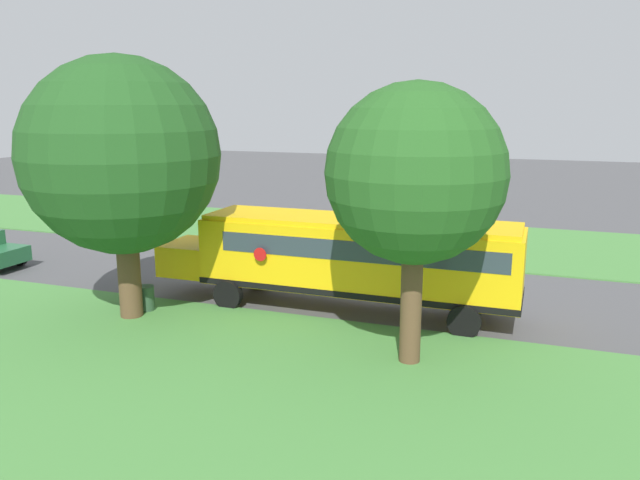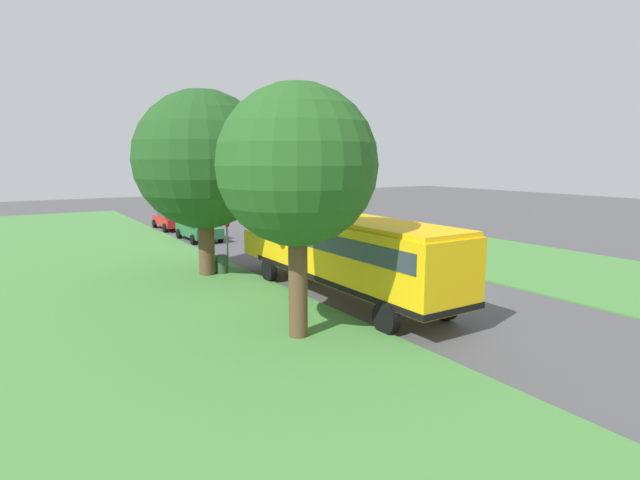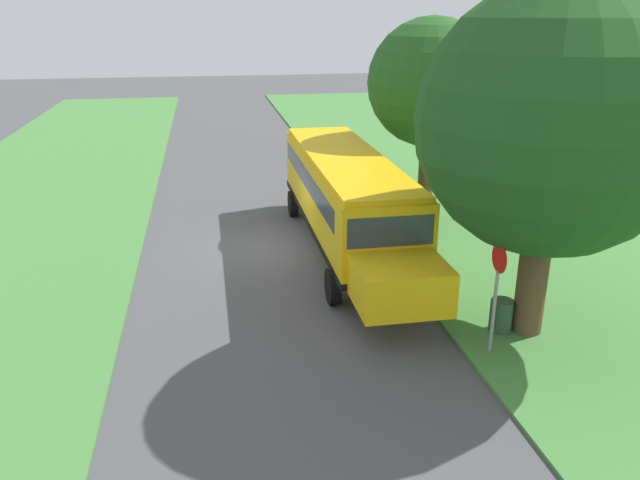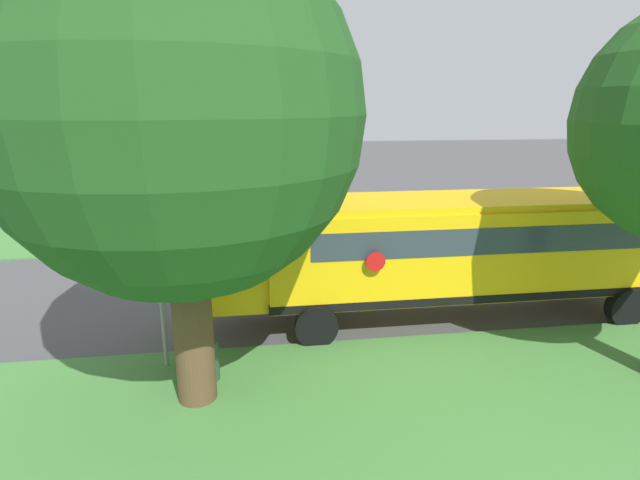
{
  "view_description": "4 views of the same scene",
  "coord_description": "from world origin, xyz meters",
  "px_view_note": "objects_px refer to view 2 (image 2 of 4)",
  "views": [
    {
      "loc": [
        -22.0,
        -5.29,
        6.85
      ],
      "look_at": [
        -0.38,
        2.48,
        1.79
      ],
      "focal_mm": 35.0,
      "sensor_mm": 36.0,
      "label": 1
    },
    {
      "loc": [
        -13.54,
        -14.59,
        5.27
      ],
      "look_at": [
        -2.37,
        2.96,
        1.91
      ],
      "focal_mm": 28.0,
      "sensor_mm": 36.0,
      "label": 2
    },
    {
      "loc": [
        1.6,
        19.65,
        7.56
      ],
      "look_at": [
        -1.28,
        3.83,
        1.62
      ],
      "focal_mm": 35.0,
      "sensor_mm": 36.0,
      "label": 3
    },
    {
      "loc": [
        -14.46,
        5.9,
        5.44
      ],
      "look_at": [
        -1.0,
        3.97,
        1.71
      ],
      "focal_mm": 28.0,
      "sensor_mm": 36.0,
      "label": 4
    }
  ],
  "objects_px": {
    "oak_tree_beside_bus": "(298,169)",
    "stop_sign": "(227,234)",
    "car_green_nearest": "(199,227)",
    "car_red_middle": "(171,218)",
    "oak_tree_roadside_mid": "(206,160)",
    "trash_bin": "(222,265)",
    "school_bus": "(345,249)"
  },
  "relations": [
    {
      "from": "oak_tree_beside_bus",
      "to": "stop_sign",
      "type": "height_order",
      "value": "oak_tree_beside_bus"
    },
    {
      "from": "car_green_nearest",
      "to": "stop_sign",
      "type": "height_order",
      "value": "stop_sign"
    },
    {
      "from": "car_red_middle",
      "to": "oak_tree_beside_bus",
      "type": "height_order",
      "value": "oak_tree_beside_bus"
    },
    {
      "from": "car_red_middle",
      "to": "oak_tree_beside_bus",
      "type": "xyz_separation_m",
      "value": [
        -3.68,
        -25.76,
        4.13
      ]
    },
    {
      "from": "oak_tree_beside_bus",
      "to": "oak_tree_roadside_mid",
      "type": "height_order",
      "value": "oak_tree_roadside_mid"
    },
    {
      "from": "stop_sign",
      "to": "trash_bin",
      "type": "height_order",
      "value": "stop_sign"
    },
    {
      "from": "car_green_nearest",
      "to": "oak_tree_roadside_mid",
      "type": "relative_size",
      "value": 0.53
    },
    {
      "from": "car_red_middle",
      "to": "oak_tree_beside_bus",
      "type": "bearing_deg",
      "value": -98.13
    },
    {
      "from": "oak_tree_beside_bus",
      "to": "trash_bin",
      "type": "height_order",
      "value": "oak_tree_beside_bus"
    },
    {
      "from": "oak_tree_roadside_mid",
      "to": "stop_sign",
      "type": "distance_m",
      "value": 3.81
    },
    {
      "from": "trash_bin",
      "to": "oak_tree_roadside_mid",
      "type": "bearing_deg",
      "value": 173.81
    },
    {
      "from": "oak_tree_beside_bus",
      "to": "trash_bin",
      "type": "xyz_separation_m",
      "value": [
        1.22,
        9.24,
        -4.56
      ]
    },
    {
      "from": "car_red_middle",
      "to": "stop_sign",
      "type": "relative_size",
      "value": 1.61
    },
    {
      "from": "trash_bin",
      "to": "school_bus",
      "type": "bearing_deg",
      "value": -68.48
    },
    {
      "from": "stop_sign",
      "to": "oak_tree_beside_bus",
      "type": "bearing_deg",
      "value": -100.53
    },
    {
      "from": "school_bus",
      "to": "oak_tree_roadside_mid",
      "type": "bearing_deg",
      "value": 115.52
    },
    {
      "from": "car_green_nearest",
      "to": "oak_tree_roadside_mid",
      "type": "height_order",
      "value": "oak_tree_roadside_mid"
    },
    {
      "from": "car_green_nearest",
      "to": "oak_tree_roadside_mid",
      "type": "xyz_separation_m",
      "value": [
        -3.01,
        -10.27,
        4.38
      ]
    },
    {
      "from": "oak_tree_roadside_mid",
      "to": "car_red_middle",
      "type": "bearing_deg",
      "value": 79.63
    },
    {
      "from": "car_green_nearest",
      "to": "car_red_middle",
      "type": "relative_size",
      "value": 1.0
    },
    {
      "from": "school_bus",
      "to": "car_green_nearest",
      "type": "bearing_deg",
      "value": 90.12
    },
    {
      "from": "car_red_middle",
      "to": "oak_tree_roadside_mid",
      "type": "bearing_deg",
      "value": -100.37
    },
    {
      "from": "school_bus",
      "to": "car_green_nearest",
      "type": "height_order",
      "value": "school_bus"
    },
    {
      "from": "car_green_nearest",
      "to": "oak_tree_beside_bus",
      "type": "distance_m",
      "value": 20.33
    },
    {
      "from": "car_red_middle",
      "to": "stop_sign",
      "type": "bearing_deg",
      "value": -96.56
    },
    {
      "from": "oak_tree_roadside_mid",
      "to": "stop_sign",
      "type": "xyz_separation_m",
      "value": [
        1.21,
        0.81,
        -3.52
      ]
    },
    {
      "from": "oak_tree_beside_bus",
      "to": "stop_sign",
      "type": "distance_m",
      "value": 10.78
    },
    {
      "from": "trash_bin",
      "to": "stop_sign",
      "type": "bearing_deg",
      "value": 52.74
    },
    {
      "from": "car_green_nearest",
      "to": "stop_sign",
      "type": "distance_m",
      "value": 9.67
    },
    {
      "from": "stop_sign",
      "to": "car_green_nearest",
      "type": "bearing_deg",
      "value": 79.23
    },
    {
      "from": "school_bus",
      "to": "oak_tree_beside_bus",
      "type": "distance_m",
      "value": 5.64
    },
    {
      "from": "car_green_nearest",
      "to": "oak_tree_beside_bus",
      "type": "bearing_deg",
      "value": -100.65
    }
  ]
}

